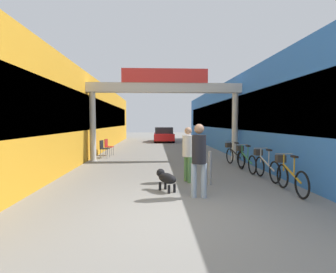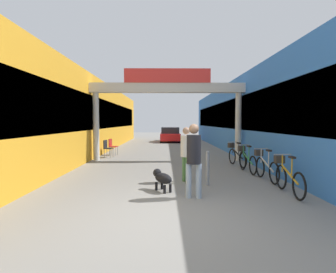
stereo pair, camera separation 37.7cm
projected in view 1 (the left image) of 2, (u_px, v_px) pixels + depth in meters
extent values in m
plane|color=gray|center=(179.00, 216.00, 5.10)|extent=(80.00, 80.00, 0.00)
cube|color=gold|center=(78.00, 118.00, 15.69)|extent=(3.00, 26.00, 4.11)
cube|color=black|center=(102.00, 115.00, 15.76)|extent=(0.04, 23.40, 1.65)
cube|color=blue|center=(245.00, 118.00, 16.21)|extent=(3.00, 26.00, 4.11)
cube|color=black|center=(221.00, 115.00, 16.12)|extent=(0.04, 23.40, 1.65)
cylinder|color=beige|center=(93.00, 127.00, 12.14)|extent=(0.28, 0.28, 3.19)
cylinder|color=beige|center=(235.00, 127.00, 12.48)|extent=(0.28, 0.28, 3.19)
cube|color=beige|center=(165.00, 88.00, 12.21)|extent=(7.40, 0.44, 0.43)
cube|color=red|center=(165.00, 76.00, 11.98)|extent=(3.96, 0.10, 0.64)
cylinder|color=#8C9EB2|center=(194.00, 180.00, 6.30)|extent=(0.16, 0.16, 0.83)
cylinder|color=#8C9EB2|center=(204.00, 181.00, 6.28)|extent=(0.16, 0.16, 0.83)
cylinder|color=black|center=(199.00, 149.00, 6.25)|extent=(0.38, 0.38, 0.68)
sphere|color=#8C664C|center=(199.00, 129.00, 6.22)|extent=(0.26, 0.26, 0.23)
cylinder|color=#4C7F47|center=(186.00, 169.00, 8.06)|extent=(0.18, 0.18, 0.78)
cylinder|color=#4C7F47|center=(190.00, 170.00, 7.83)|extent=(0.18, 0.18, 0.78)
cylinder|color=silver|center=(188.00, 146.00, 7.91)|extent=(0.44, 0.44, 0.64)
sphere|color=tan|center=(188.00, 131.00, 7.88)|extent=(0.28, 0.28, 0.22)
ellipsoid|color=black|center=(167.00, 178.00, 6.86)|extent=(0.61, 0.72, 0.27)
sphere|color=black|center=(161.00, 173.00, 7.09)|extent=(0.31, 0.31, 0.23)
sphere|color=white|center=(163.00, 177.00, 7.02)|extent=(0.22, 0.22, 0.16)
cylinder|color=black|center=(160.00, 186.00, 6.98)|extent=(0.10, 0.10, 0.21)
cylinder|color=black|center=(165.00, 185.00, 7.09)|extent=(0.10, 0.10, 0.21)
cylinder|color=black|center=(169.00, 189.00, 6.66)|extent=(0.10, 0.10, 0.21)
cylinder|color=black|center=(174.00, 188.00, 6.76)|extent=(0.10, 0.10, 0.21)
torus|color=black|center=(282.00, 176.00, 7.20)|extent=(0.07, 0.67, 0.67)
torus|color=black|center=(302.00, 185.00, 6.19)|extent=(0.07, 0.67, 0.67)
cube|color=gold|center=(292.00, 173.00, 6.68)|extent=(0.07, 0.94, 0.34)
cylinder|color=gold|center=(294.00, 165.00, 6.55)|extent=(0.03, 0.03, 0.42)
cube|color=black|center=(294.00, 157.00, 6.54)|extent=(0.11, 0.22, 0.05)
cylinder|color=gold|center=(284.00, 163.00, 7.12)|extent=(0.03, 0.03, 0.46)
cylinder|color=gray|center=(284.00, 154.00, 7.11)|extent=(0.46, 0.04, 0.03)
cube|color=#332D28|center=(281.00, 159.00, 7.32)|extent=(0.25, 0.21, 0.20)
torus|color=black|center=(260.00, 166.00, 8.74)|extent=(0.08, 0.67, 0.67)
torus|color=black|center=(275.00, 172.00, 7.72)|extent=(0.08, 0.67, 0.67)
cube|color=beige|center=(267.00, 164.00, 8.22)|extent=(0.07, 0.94, 0.34)
cylinder|color=beige|center=(269.00, 157.00, 8.09)|extent=(0.03, 0.03, 0.42)
cube|color=black|center=(269.00, 150.00, 8.08)|extent=(0.11, 0.22, 0.05)
cylinder|color=beige|center=(261.00, 155.00, 8.66)|extent=(0.03, 0.03, 0.46)
cylinder|color=gray|center=(261.00, 148.00, 8.64)|extent=(0.46, 0.05, 0.03)
cube|color=#332D28|center=(258.00, 152.00, 8.85)|extent=(0.25, 0.21, 0.20)
torus|color=black|center=(241.00, 160.00, 10.08)|extent=(0.08, 0.67, 0.67)
torus|color=black|center=(252.00, 165.00, 9.07)|extent=(0.08, 0.67, 0.67)
cube|color=#338C4C|center=(247.00, 158.00, 9.56)|extent=(0.08, 0.94, 0.34)
cylinder|color=#338C4C|center=(248.00, 152.00, 9.43)|extent=(0.03, 0.03, 0.42)
cube|color=black|center=(248.00, 146.00, 9.42)|extent=(0.11, 0.22, 0.05)
cylinder|color=#338C4C|center=(242.00, 151.00, 10.00)|extent=(0.03, 0.03, 0.46)
cylinder|color=gray|center=(242.00, 145.00, 9.99)|extent=(0.46, 0.05, 0.03)
cube|color=#332D28|center=(240.00, 148.00, 10.19)|extent=(0.25, 0.21, 0.20)
torus|color=black|center=(230.00, 156.00, 11.43)|extent=(0.16, 0.67, 0.67)
torus|color=black|center=(241.00, 159.00, 10.43)|extent=(0.16, 0.67, 0.67)
cube|color=black|center=(235.00, 153.00, 10.92)|extent=(0.19, 0.94, 0.34)
cylinder|color=black|center=(237.00, 148.00, 10.79)|extent=(0.04, 0.04, 0.42)
cube|color=black|center=(237.00, 143.00, 10.78)|extent=(0.13, 0.23, 0.05)
cylinder|color=black|center=(231.00, 147.00, 11.35)|extent=(0.04, 0.04, 0.46)
cylinder|color=gray|center=(231.00, 142.00, 11.34)|extent=(0.46, 0.10, 0.03)
cube|color=#332D28|center=(229.00, 145.00, 11.54)|extent=(0.27, 0.24, 0.20)
cylinder|color=gray|center=(210.00, 169.00, 7.56)|extent=(0.10, 0.10, 0.92)
sphere|color=gray|center=(210.00, 152.00, 7.53)|extent=(0.10, 0.10, 0.10)
cylinder|color=gray|center=(109.00, 153.00, 13.40)|extent=(0.04, 0.04, 0.45)
cylinder|color=gray|center=(107.00, 154.00, 13.06)|extent=(0.04, 0.04, 0.45)
cylinder|color=gray|center=(103.00, 153.00, 13.45)|extent=(0.04, 0.04, 0.45)
cylinder|color=gray|center=(101.00, 154.00, 13.11)|extent=(0.04, 0.04, 0.45)
cube|color=black|center=(105.00, 149.00, 13.24)|extent=(0.47, 0.47, 0.04)
cube|color=black|center=(102.00, 144.00, 13.25)|extent=(0.12, 0.40, 0.40)
cylinder|color=gray|center=(114.00, 151.00, 14.36)|extent=(0.03, 0.03, 0.45)
cylinder|color=gray|center=(111.00, 152.00, 14.03)|extent=(0.03, 0.03, 0.45)
cylinder|color=gray|center=(108.00, 151.00, 14.41)|extent=(0.03, 0.03, 0.45)
cylinder|color=gray|center=(105.00, 152.00, 14.07)|extent=(0.03, 0.03, 0.45)
cube|color=#B2231E|center=(109.00, 147.00, 14.20)|extent=(0.47, 0.47, 0.04)
cube|color=#B2231E|center=(106.00, 143.00, 14.22)|extent=(0.11, 0.40, 0.40)
cube|color=red|center=(164.00, 136.00, 24.07)|extent=(1.77, 4.01, 0.60)
cube|color=#1E2328|center=(164.00, 130.00, 23.89)|extent=(1.59, 2.21, 0.55)
cylinder|color=black|center=(155.00, 137.00, 25.48)|extent=(0.20, 0.60, 0.60)
cylinder|color=black|center=(171.00, 137.00, 25.57)|extent=(0.20, 0.60, 0.60)
cylinder|color=black|center=(155.00, 139.00, 22.59)|extent=(0.20, 0.60, 0.60)
cylinder|color=black|center=(173.00, 139.00, 22.68)|extent=(0.20, 0.60, 0.60)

